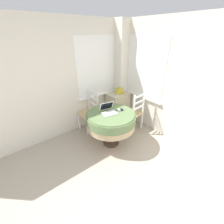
{
  "coord_description": "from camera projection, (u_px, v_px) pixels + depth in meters",
  "views": [
    {
      "loc": [
        -0.72,
        -0.36,
        2.24
      ],
      "look_at": [
        1.11,
        1.9,
        0.69
      ],
      "focal_mm": 24.0,
      "sensor_mm": 36.0,
      "label": 1
    }
  ],
  "objects": [
    {
      "name": "corner_room_shell",
      "position": [
        121.0,
        86.0,
        3.01
      ],
      "size": [
        4.44,
        4.65,
        2.55
      ],
      "color": "silver",
      "rests_on": "ground_plane"
    },
    {
      "name": "round_dining_table",
      "position": [
        111.0,
        120.0,
        3.14
      ],
      "size": [
        1.04,
        1.04,
        0.77
      ],
      "color": "#4C3D2D",
      "rests_on": "ground_plane"
    },
    {
      "name": "laptop",
      "position": [
        109.0,
        111.0,
        3.07
      ],
      "size": [
        0.35,
        0.35,
        0.2
      ],
      "color": "white",
      "rests_on": "round_dining_table"
    },
    {
      "name": "computer_mouse",
      "position": [
        119.0,
        110.0,
        3.15
      ],
      "size": [
        0.06,
        0.09,
        0.04
      ],
      "color": "silver",
      "rests_on": "round_dining_table"
    },
    {
      "name": "cell_phone",
      "position": [
        122.0,
        110.0,
        3.19
      ],
      "size": [
        0.1,
        0.13,
        0.01
      ],
      "color": "#2D2D33",
      "rests_on": "round_dining_table"
    },
    {
      "name": "dining_chair_near_back_window",
      "position": [
        90.0,
        112.0,
        3.74
      ],
      "size": [
        0.44,
        0.45,
        1.02
      ],
      "color": "tan",
      "rests_on": "ground_plane"
    },
    {
      "name": "dining_chair_near_right_window",
      "position": [
        134.0,
        113.0,
        3.71
      ],
      "size": [
        0.44,
        0.43,
        1.02
      ],
      "color": "tan",
      "rests_on": "ground_plane"
    },
    {
      "name": "corner_cabinet",
      "position": [
        118.0,
        106.0,
        4.28
      ],
      "size": [
        0.61,
        0.45,
        0.77
      ],
      "color": "beige",
      "rests_on": "ground_plane"
    },
    {
      "name": "storage_box",
      "position": [
        119.0,
        91.0,
        4.06
      ],
      "size": [
        0.17,
        0.13,
        0.14
      ],
      "color": "gold",
      "rests_on": "corner_cabinet"
    },
    {
      "name": "book_on_cabinet",
      "position": [
        121.0,
        92.0,
        4.1
      ],
      "size": [
        0.15,
        0.19,
        0.02
      ],
      "color": "gold",
      "rests_on": "corner_cabinet"
    }
  ]
}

